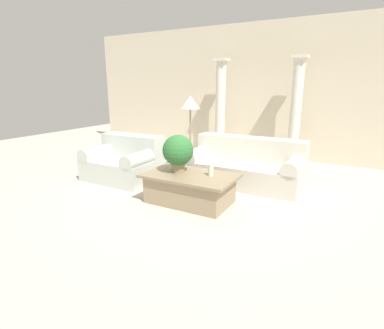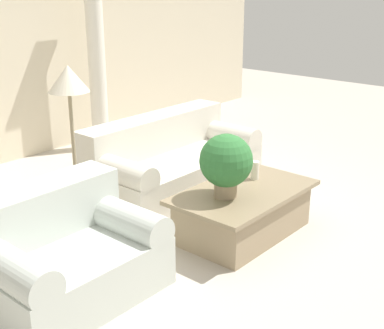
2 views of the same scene
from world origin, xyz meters
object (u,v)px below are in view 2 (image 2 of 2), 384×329
object	(u,v)px
potted_plant	(226,162)
coffee_table	(243,212)
sofa_long	(170,161)
floor_lamp	(69,89)
loveseat	(63,252)

from	to	relation	value
potted_plant	coffee_table	bearing A→B (deg)	-10.30
sofa_long	floor_lamp	size ratio (longest dim) A/B	1.32
sofa_long	potted_plant	bearing A→B (deg)	-116.71
sofa_long	floor_lamp	world-z (taller)	floor_lamp
coffee_table	floor_lamp	xyz separation A→B (m)	(-0.81, 1.46, 1.10)
loveseat	sofa_long	bearing A→B (deg)	22.08
sofa_long	floor_lamp	distance (m)	1.59
sofa_long	loveseat	xyz separation A→B (m)	(-2.12, -0.86, 0.01)
potted_plant	floor_lamp	bearing A→B (deg)	112.21
sofa_long	loveseat	distance (m)	2.29
sofa_long	loveseat	world-z (taller)	same
loveseat	floor_lamp	xyz separation A→B (m)	(0.90, 0.99, 0.99)
potted_plant	floor_lamp	world-z (taller)	floor_lamp
loveseat	coffee_table	size ratio (longest dim) A/B	0.94
sofa_long	coffee_table	world-z (taller)	sofa_long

